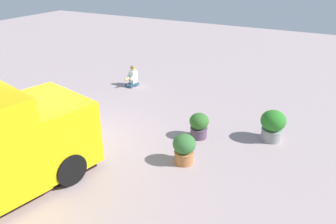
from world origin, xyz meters
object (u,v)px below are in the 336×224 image
(planter_flowering_near, at_px, (184,148))
(planter_flowering_far, at_px, (273,125))
(person_customer, at_px, (133,78))
(planter_flowering_side, at_px, (199,125))

(planter_flowering_near, distance_m, planter_flowering_far, 2.84)
(person_customer, bearing_deg, planter_flowering_near, 136.28)
(planter_flowering_near, height_order, planter_flowering_far, planter_flowering_far)
(planter_flowering_near, relative_size, planter_flowering_side, 1.05)
(planter_flowering_side, bearing_deg, planter_flowering_far, -156.17)
(person_customer, distance_m, planter_flowering_side, 4.96)
(planter_flowering_near, height_order, planter_flowering_side, planter_flowering_near)
(person_customer, xyz_separation_m, planter_flowering_side, (-4.14, 2.73, 0.08))
(planter_flowering_near, bearing_deg, planter_flowering_far, -127.71)
(planter_flowering_near, bearing_deg, planter_flowering_side, -82.56)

